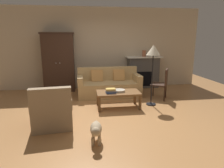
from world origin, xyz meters
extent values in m
plane|color=#B27A47|center=(0.00, 0.00, 0.00)|extent=(9.60, 9.60, 0.00)
cube|color=beige|center=(0.00, 2.55, 1.40)|extent=(7.20, 0.10, 2.80)
cube|color=#4C4947|center=(1.55, 2.30, 0.54)|extent=(1.10, 0.36, 1.08)
cube|color=black|center=(1.55, 2.12, 0.34)|extent=(0.60, 0.01, 0.52)
cube|color=white|center=(1.55, 2.28, 1.10)|extent=(1.26, 0.48, 0.04)
cube|color=#382319|center=(-1.40, 2.22, 0.94)|extent=(1.00, 0.52, 1.88)
cube|color=#2F1E15|center=(-1.40, 2.22, 1.91)|extent=(1.06, 0.55, 0.06)
sphere|color=#ADAFB5|center=(-1.46, 1.95, 0.98)|extent=(0.04, 0.04, 0.04)
sphere|color=#ADAFB5|center=(-1.34, 1.95, 0.98)|extent=(0.04, 0.04, 0.04)
cube|color=tan|center=(0.18, 1.34, 0.22)|extent=(1.92, 0.89, 0.44)
cube|color=tan|center=(0.17, 1.68, 0.65)|extent=(1.90, 0.23, 0.42)
cube|color=tan|center=(-0.70, 1.32, 0.55)|extent=(0.18, 0.80, 0.22)
cube|color=tan|center=(1.06, 1.36, 0.55)|extent=(0.18, 0.80, 0.22)
cube|color=tan|center=(-0.18, 1.54, 0.61)|extent=(0.36, 0.19, 0.37)
cube|color=tan|center=(0.52, 1.55, 0.61)|extent=(0.36, 0.19, 0.37)
cube|color=brown|center=(0.28, 0.24, 0.39)|extent=(1.10, 0.60, 0.05)
cube|color=brown|center=(-0.23, -0.02, 0.18)|extent=(0.06, 0.06, 0.37)
cube|color=brown|center=(0.79, -0.02, 0.18)|extent=(0.06, 0.06, 0.37)
cube|color=brown|center=(-0.23, 0.50, 0.18)|extent=(0.06, 0.06, 0.37)
cube|color=brown|center=(0.79, 0.50, 0.18)|extent=(0.06, 0.06, 0.37)
cylinder|color=beige|center=(0.31, 0.27, 0.45)|extent=(0.30, 0.30, 0.05)
cube|color=#38569E|center=(0.08, 0.17, 0.44)|extent=(0.26, 0.20, 0.04)
cube|color=gray|center=(0.08, 0.17, 0.48)|extent=(0.25, 0.18, 0.04)
cube|color=gold|center=(0.07, 0.17, 0.52)|extent=(0.25, 0.18, 0.04)
cylinder|color=#A86042|center=(1.55, 2.28, 1.23)|extent=(0.13, 0.13, 0.22)
cylinder|color=beige|center=(1.93, 2.28, 1.23)|extent=(0.13, 0.13, 0.23)
cube|color=#997F60|center=(-1.24, -0.65, 0.21)|extent=(0.84, 0.84, 0.42)
cube|color=#997F60|center=(-1.21, -0.96, 0.65)|extent=(0.77, 0.24, 0.46)
cube|color=#997F60|center=(-0.91, -0.62, 0.52)|extent=(0.19, 0.71, 0.20)
cube|color=#997F60|center=(-1.57, -0.69, 0.52)|extent=(0.19, 0.71, 0.20)
cube|color=#382319|center=(1.60, 0.85, 0.43)|extent=(0.60, 0.60, 0.04)
cylinder|color=#382319|center=(1.53, 1.11, 0.21)|extent=(0.04, 0.04, 0.41)
cylinder|color=#382319|center=(1.34, 0.78, 0.21)|extent=(0.04, 0.04, 0.41)
cylinder|color=#382319|center=(1.86, 0.93, 0.21)|extent=(0.04, 0.04, 0.41)
cylinder|color=#382319|center=(1.67, 0.59, 0.21)|extent=(0.04, 0.04, 0.41)
cube|color=#382319|center=(1.77, 0.75, 0.68)|extent=(0.25, 0.40, 0.45)
cylinder|color=black|center=(1.20, 0.34, 0.01)|extent=(0.26, 0.26, 0.02)
cylinder|color=black|center=(1.20, 0.34, 0.68)|extent=(0.03, 0.03, 1.36)
cone|color=beige|center=(1.20, 0.34, 1.47)|extent=(0.36, 0.36, 0.26)
ellipsoid|color=tan|center=(-0.40, -1.45, 0.25)|extent=(0.23, 0.42, 0.22)
sphere|color=tan|center=(-0.42, -1.69, 0.31)|extent=(0.15, 0.15, 0.15)
cylinder|color=tan|center=(-0.36, -1.57, 0.07)|extent=(0.06, 0.06, 0.14)
cylinder|color=tan|center=(-0.47, -1.56, 0.07)|extent=(0.06, 0.06, 0.14)
cylinder|color=tan|center=(-0.34, -1.33, 0.07)|extent=(0.06, 0.06, 0.14)
cylinder|color=tan|center=(-0.45, -1.32, 0.07)|extent=(0.06, 0.06, 0.14)
sphere|color=tan|center=(-0.39, -1.22, 0.27)|extent=(0.06, 0.06, 0.06)
camera|label=1|loc=(-0.58, -4.63, 1.78)|focal=32.10mm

